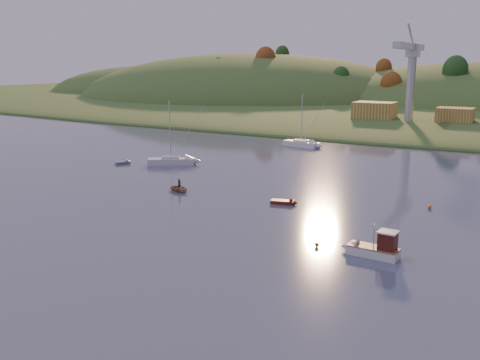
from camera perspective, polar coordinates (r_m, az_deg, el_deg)
The scene contains 22 objects.
ground at distance 45.49m, azimuth -21.11°, elevation -11.89°, with size 500.00×500.00×0.00m, color #383E5C.
far_shore at distance 258.38m, azimuth 22.30°, elevation 7.56°, with size 620.00×220.00×1.50m, color #315020.
shore_slope at distance 194.30m, azimuth 19.73°, elevation 6.42°, with size 640.00×150.00×7.00m, color #315020.
hill_left_far at distance 308.95m, azimuth -9.33°, elevation 8.98°, with size 120.00×100.00×32.00m, color #315020.
hill_left at distance 257.58m, azimuth 0.92°, elevation 8.47°, with size 170.00×140.00×44.00m, color #315020.
hill_center at distance 237.44m, azimuth 24.05°, elevation 7.05°, with size 140.00×120.00×36.00m, color #315020.
hillside_trees at distance 213.96m, azimuth 20.68°, elevation 6.84°, with size 280.00×50.00×32.00m, color #173F16, non-canonical shape.
wharf at distance 151.20m, azimuth 18.74°, elevation 5.41°, with size 42.00×16.00×2.40m, color slate.
shed_west at distance 154.74m, azimuth 14.16°, elevation 7.18°, with size 11.00×8.00×4.80m, color olive.
shed_east at distance 151.58m, azimuth 21.96°, elevation 6.41°, with size 9.00×7.00×4.00m, color olive.
dock_crane at distance 147.31m, azimuth 17.74°, elevation 11.55°, with size 3.20×28.00×20.30m.
fishing_boat at distance 52.87m, azimuth 13.63°, elevation -7.01°, with size 5.79×2.14×3.63m.
sailboat_near at distance 97.08m, azimuth -7.39°, elevation 2.07°, with size 8.23×6.61×11.42m.
sailboat_far at distance 117.80m, azimuth 6.55°, elevation 3.93°, with size 8.52×4.07×11.37m.
canoe at distance 76.86m, azimuth -6.47°, elevation -0.94°, with size 2.57×3.61×0.75m, color #87664A.
paddler at distance 76.77m, azimuth -6.48°, elevation -0.64°, with size 0.57×0.38×1.57m, color black.
red_tender at distance 69.77m, azimuth 5.10°, elevation -2.40°, with size 3.71×1.95×1.20m.
grey_dinghy at distance 99.41m, azimuth -12.10°, elevation 1.84°, with size 2.40×3.11×1.10m.
buoy_0 at distance 54.39m, azimuth 8.18°, elevation -6.84°, with size 0.50×0.50×0.50m, color orange.
buoy_1 at distance 71.54m, azimuth 19.57°, elevation -2.72°, with size 0.50×0.50×0.50m, color orange.
buoy_2 at distance 104.30m, azimuth -7.09°, elevation 2.53°, with size 0.50×0.50×0.50m, color orange.
buoy_3 at distance 98.83m, azimuth -5.88°, elevation 2.01°, with size 0.50×0.50×0.50m, color orange.
Camera 1 is at (32.91, -25.64, 18.14)m, focal length 40.00 mm.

